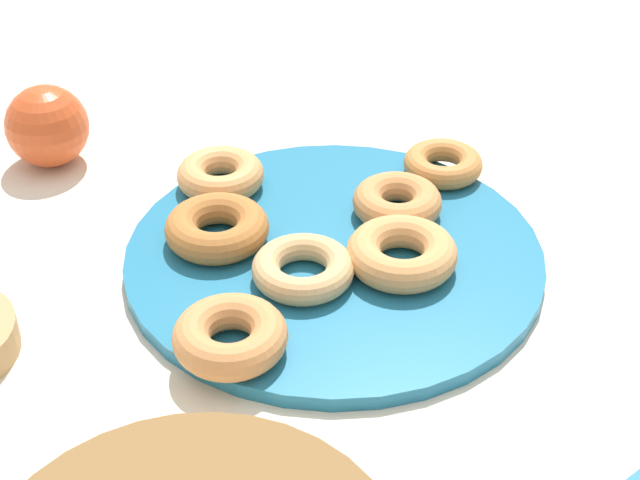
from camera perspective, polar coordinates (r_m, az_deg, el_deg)
ground_plane at (r=0.84m, az=0.83°, el=-1.30°), size 2.40×2.40×0.00m
donut_plate at (r=0.83m, az=0.83°, el=-0.94°), size 0.36×0.36×0.01m
donut_0 at (r=0.91m, az=-5.88°, el=3.84°), size 0.11×0.11×0.03m
donut_1 at (r=0.83m, az=-6.09°, el=0.72°), size 0.10×0.10×0.03m
donut_2 at (r=0.72m, az=-5.31°, el=-5.66°), size 0.10×0.10×0.03m
donut_3 at (r=0.87m, az=4.57°, el=2.25°), size 0.10×0.10×0.03m
donut_4 at (r=0.80m, az=4.88°, el=-0.71°), size 0.10×0.10×0.03m
donut_5 at (r=0.79m, az=-1.01°, el=-1.70°), size 0.10×0.10×0.02m
donut_6 at (r=0.93m, az=7.26°, el=4.48°), size 0.10×0.10×0.02m
apple at (r=0.99m, az=-15.78°, el=6.48°), size 0.08×0.08×0.08m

